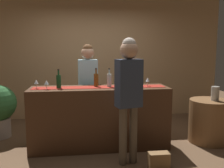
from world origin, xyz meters
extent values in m
plane|color=brown|center=(0.00, 0.00, 0.00)|extent=(10.00, 10.00, 0.00)
cube|color=tan|center=(0.00, 1.90, 1.45)|extent=(6.00, 0.12, 2.90)
cube|color=#472B19|center=(0.00, 0.00, 0.50)|extent=(2.22, 0.60, 1.00)
cube|color=maroon|center=(0.00, 0.00, 1.00)|extent=(2.11, 0.28, 0.01)
cylinder|color=#194723|center=(-0.64, -0.04, 1.10)|extent=(0.07, 0.07, 0.21)
cylinder|color=#194723|center=(-0.64, -0.04, 1.24)|extent=(0.03, 0.03, 0.08)
cylinder|color=black|center=(-0.64, -0.04, 1.29)|extent=(0.03, 0.03, 0.02)
cylinder|color=brown|center=(-0.05, 0.07, 1.10)|extent=(0.07, 0.07, 0.21)
cylinder|color=brown|center=(-0.05, 0.07, 1.24)|extent=(0.03, 0.03, 0.08)
cylinder|color=black|center=(-0.05, 0.07, 1.29)|extent=(0.03, 0.03, 0.02)
cylinder|color=#B2C6C1|center=(0.16, 0.02, 1.10)|extent=(0.07, 0.07, 0.21)
cylinder|color=#B2C6C1|center=(0.16, 0.02, 1.24)|extent=(0.03, 0.03, 0.08)
cylinder|color=black|center=(0.16, 0.02, 1.29)|extent=(0.03, 0.03, 0.02)
cylinder|color=silver|center=(-0.81, -0.12, 1.00)|extent=(0.06, 0.06, 0.00)
cylinder|color=silver|center=(-0.81, -0.12, 1.04)|extent=(0.01, 0.01, 0.08)
cone|color=silver|center=(-0.81, -0.12, 1.11)|extent=(0.07, 0.07, 0.06)
cylinder|color=silver|center=(-0.97, -0.04, 1.00)|extent=(0.06, 0.06, 0.00)
cylinder|color=silver|center=(-0.97, -0.04, 1.04)|extent=(0.01, 0.01, 0.08)
cone|color=silver|center=(-0.97, -0.04, 1.11)|extent=(0.07, 0.07, 0.06)
cylinder|color=silver|center=(0.79, 0.00, 1.00)|extent=(0.06, 0.06, 0.00)
cylinder|color=silver|center=(0.79, 0.00, 1.04)|extent=(0.01, 0.01, 0.08)
cone|color=silver|center=(0.79, 0.00, 1.11)|extent=(0.07, 0.07, 0.06)
cylinder|color=#26262B|center=(-0.09, 0.59, 0.39)|extent=(0.11, 0.11, 0.79)
cylinder|color=#26262B|center=(-0.25, 0.57, 0.39)|extent=(0.11, 0.11, 0.79)
cube|color=#99D1E0|center=(-0.17, 0.58, 1.10)|extent=(0.35, 0.23, 0.62)
sphere|color=tan|center=(-0.17, 0.58, 1.53)|extent=(0.24, 0.24, 0.24)
sphere|color=brown|center=(-0.17, 0.58, 1.60)|extent=(0.18, 0.18, 0.18)
cylinder|color=brown|center=(0.27, -0.67, 0.41)|extent=(0.11, 0.11, 0.82)
cylinder|color=brown|center=(0.43, -0.63, 0.41)|extent=(0.11, 0.11, 0.82)
cube|color=#2D384C|center=(0.35, -0.65, 1.15)|extent=(0.38, 0.28, 0.65)
sphere|color=tan|center=(0.35, -0.65, 1.59)|extent=(0.25, 0.25, 0.25)
sphere|color=#AD9E8E|center=(0.35, -0.65, 1.66)|extent=(0.19, 0.19, 0.19)
cylinder|color=brown|center=(1.90, 0.00, 0.37)|extent=(0.68, 0.68, 0.74)
cylinder|color=#A8A399|center=(1.95, -0.06, 0.86)|extent=(0.13, 0.13, 0.24)
cube|color=olive|center=(0.74, -0.85, 0.11)|extent=(0.28, 0.14, 0.22)
camera|label=1|loc=(-0.29, -3.96, 1.63)|focal=40.23mm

